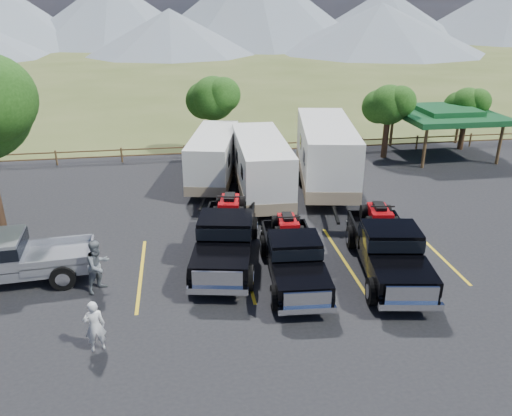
{
  "coord_description": "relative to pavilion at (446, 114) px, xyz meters",
  "views": [
    {
      "loc": [
        -4.18,
        -13.07,
        9.76
      ],
      "look_at": [
        -1.23,
        6.05,
        1.6
      ],
      "focal_mm": 35.0,
      "sensor_mm": 36.0,
      "label": 1
    }
  ],
  "objects": [
    {
      "name": "ground",
      "position": [
        -13.0,
        -17.0,
        -2.79
      ],
      "size": [
        320.0,
        320.0,
        0.0
      ],
      "primitive_type": "plane",
      "color": "#445122",
      "rests_on": "ground"
    },
    {
      "name": "asphalt_lot",
      "position": [
        -13.0,
        -14.0,
        -2.77
      ],
      "size": [
        44.0,
        34.0,
        0.04
      ],
      "primitive_type": "cube",
      "color": "black",
      "rests_on": "ground"
    },
    {
      "name": "stall_lines",
      "position": [
        -13.0,
        -13.0,
        -2.74
      ],
      "size": [
        12.12,
        5.5,
        0.01
      ],
      "color": "gold",
      "rests_on": "asphalt_lot"
    },
    {
      "name": "tree_ne_a",
      "position": [
        -4.03,
        0.01,
        0.69
      ],
      "size": [
        3.11,
        2.92,
        4.76
      ],
      "color": "#321F13",
      "rests_on": "ground"
    },
    {
      "name": "tree_ne_b",
      "position": [
        1.98,
        1.01,
        0.34
      ],
      "size": [
        2.77,
        2.59,
        4.27
      ],
      "color": "#321F13",
      "rests_on": "ground"
    },
    {
      "name": "tree_north",
      "position": [
        -15.03,
        2.02,
        1.05
      ],
      "size": [
        3.46,
        3.24,
        5.25
      ],
      "color": "#321F13",
      "rests_on": "ground"
    },
    {
      "name": "rail_fence",
      "position": [
        -11.0,
        1.5,
        -2.18
      ],
      "size": [
        36.12,
        0.12,
        1.0
      ],
      "color": "brown",
      "rests_on": "ground"
    },
    {
      "name": "pavilion",
      "position": [
        0.0,
        0.0,
        0.0
      ],
      "size": [
        6.2,
        6.2,
        3.22
      ],
      "color": "brown",
      "rests_on": "ground"
    },
    {
      "name": "mountain_range",
      "position": [
        -20.63,
        88.98,
        5.08
      ],
      "size": [
        209.0,
        71.0,
        20.0
      ],
      "color": "slate",
      "rests_on": "ground"
    },
    {
      "name": "rig_left",
      "position": [
        -15.64,
        -12.34,
        -1.69
      ],
      "size": [
        3.3,
        6.88,
        2.21
      ],
      "rotation": [
        0.0,
        0.0,
        -0.19
      ],
      "color": "black",
      "rests_on": "asphalt_lot"
    },
    {
      "name": "rig_center",
      "position": [
        -13.32,
        -14.12,
        -1.79
      ],
      "size": [
        2.41,
        6.04,
        1.98
      ],
      "rotation": [
        0.0,
        0.0,
        -0.07
      ],
      "color": "black",
      "rests_on": "asphalt_lot"
    },
    {
      "name": "rig_right",
      "position": [
        -9.69,
        -14.22,
        -1.7
      ],
      "size": [
        3.1,
        6.79,
        2.18
      ],
      "rotation": [
        0.0,
        0.0,
        -0.16
      ],
      "color": "black",
      "rests_on": "asphalt_lot"
    },
    {
      "name": "trailer_left",
      "position": [
        -15.46,
        -3.42,
        -1.25
      ],
      "size": [
        3.52,
        8.26,
        2.86
      ],
      "rotation": [
        0.0,
        0.0,
        -0.22
      ],
      "color": "white",
      "rests_on": "asphalt_lot"
    },
    {
      "name": "trailer_center",
      "position": [
        -13.2,
        -5.93,
        -1.09
      ],
      "size": [
        2.55,
        9.12,
        3.17
      ],
      "rotation": [
        0.0,
        0.0,
        -0.02
      ],
      "color": "white",
      "rests_on": "asphalt_lot"
    },
    {
      "name": "trailer_right",
      "position": [
        -9.47,
        -4.88,
        -0.88
      ],
      "size": [
        4.07,
        10.33,
        3.57
      ],
      "rotation": [
        0.0,
        0.0,
        -0.18
      ],
      "color": "white",
      "rests_on": "asphalt_lot"
    },
    {
      "name": "pickup_silver",
      "position": [
        -23.72,
        -12.89,
        -1.77
      ],
      "size": [
        6.41,
        2.6,
        1.88
      ],
      "rotation": [
        0.0,
        0.0,
        -1.49
      ],
      "color": "#999BA1",
      "rests_on": "asphalt_lot"
    },
    {
      "name": "person_a",
      "position": [
        -20.02,
        -17.36,
        -1.91
      ],
      "size": [
        0.69,
        0.54,
        1.68
      ],
      "primitive_type": "imported",
      "rotation": [
        0.0,
        0.0,
        3.39
      ],
      "color": "silver",
      "rests_on": "asphalt_lot"
    },
    {
      "name": "person_b",
      "position": [
        -20.36,
        -13.94,
        -1.77
      ],
      "size": [
        1.19,
        1.21,
        1.96
      ],
      "primitive_type": "imported",
      "rotation": [
        0.0,
        0.0,
        0.84
      ],
      "color": "slate",
      "rests_on": "asphalt_lot"
    }
  ]
}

